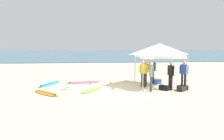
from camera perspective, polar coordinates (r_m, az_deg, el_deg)
The scene contains 18 objects.
ground_plane at distance 13.70m, azimuth 1.75°, elevation -4.81°, with size 80.00×80.00×0.00m, color beige.
sea at distance 47.20m, azimuth -2.62°, elevation 4.05°, with size 80.00×36.00×0.10m, color #386B84.
canopy_tent at distance 14.52m, azimuth 11.99°, elevation 5.23°, with size 2.73×2.73×2.75m.
surfboard_lime at distance 13.28m, azimuth -5.13°, elevation -5.08°, with size 1.54×2.03×0.19m.
surfboard_white at distance 14.32m, azimuth -8.66°, elevation -4.21°, with size 2.32×1.91×0.19m.
surfboard_orange at distance 12.97m, azimuth -16.47°, elevation -5.67°, with size 1.94×2.01×0.19m.
surfboard_cyan at distance 15.60m, azimuth -15.56°, elevation -3.43°, with size 1.54×2.46×0.19m.
surfboard_pink at distance 15.76m, azimuth -7.14°, elevation -3.10°, with size 2.54×1.05×0.19m.
person_yellow at distance 14.16m, azimuth 8.07°, elevation -0.42°, with size 0.53×0.32×1.71m.
person_green at distance 15.45m, azimuth 10.27°, elevation 0.20°, with size 0.41×0.42×1.71m.
person_orange at distance 14.71m, azimuth 8.32°, elevation -0.12°, with size 0.53×0.31×1.71m.
person_blue at distance 14.42m, azimuth 17.86°, elevation -0.56°, with size 0.45×0.39×1.71m.
person_black at distance 13.63m, azimuth 14.78°, elevation -0.90°, with size 0.33×0.52×1.71m.
person_grey at distance 13.04m, azimuth 10.00°, elevation -1.14°, with size 0.33×0.52×1.71m.
gear_bag_near_tent at distance 13.70m, azimuth 17.46°, elevation -4.56°, with size 0.60×0.32×0.28m, color #232328.
gear_bag_by_pole at distance 13.98m, azimuth 17.57°, elevation -4.33°, with size 0.60×0.32×0.28m, color black.
gear_bag_on_sand at distance 13.68m, azimuth 13.22°, elevation -4.43°, with size 0.60×0.32×0.28m, color black.
cooler_box at distance 15.49m, azimuth 11.51°, elevation -2.77°, with size 0.50×0.36×0.39m.
Camera 1 is at (-1.43, -13.30, 2.94)m, focal length 35.80 mm.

